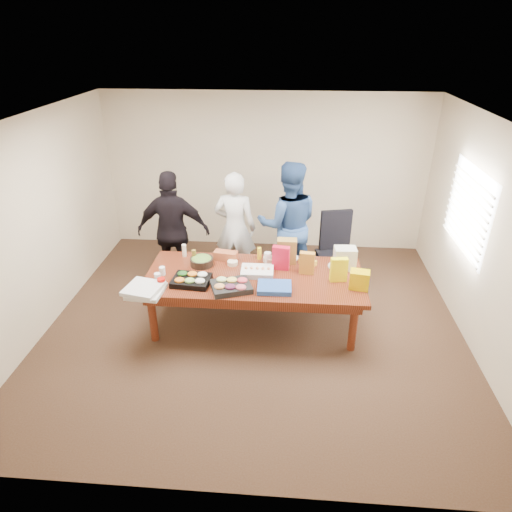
# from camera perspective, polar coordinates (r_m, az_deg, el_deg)

# --- Properties ---
(floor) EXTENTS (5.50, 5.00, 0.02)m
(floor) POSITION_cam_1_polar(r_m,az_deg,el_deg) (6.16, -0.21, -8.65)
(floor) COLOR #47301E
(floor) RESTS_ON ground
(ceiling) EXTENTS (5.50, 5.00, 0.02)m
(ceiling) POSITION_cam_1_polar(r_m,az_deg,el_deg) (5.06, -0.27, 17.10)
(ceiling) COLOR white
(ceiling) RESTS_ON wall_back
(wall_back) EXTENTS (5.50, 0.04, 2.70)m
(wall_back) POSITION_cam_1_polar(r_m,az_deg,el_deg) (7.81, 1.27, 10.56)
(wall_back) COLOR beige
(wall_back) RESTS_ON floor
(wall_front) EXTENTS (5.50, 0.04, 2.70)m
(wall_front) POSITION_cam_1_polar(r_m,az_deg,el_deg) (3.37, -3.79, -14.95)
(wall_front) COLOR beige
(wall_front) RESTS_ON floor
(wall_left) EXTENTS (0.04, 5.00, 2.70)m
(wall_left) POSITION_cam_1_polar(r_m,az_deg,el_deg) (6.30, -26.08, 3.44)
(wall_left) COLOR beige
(wall_left) RESTS_ON floor
(wall_right) EXTENTS (0.04, 5.00, 2.70)m
(wall_right) POSITION_cam_1_polar(r_m,az_deg,el_deg) (5.94, 27.28, 1.76)
(wall_right) COLOR beige
(wall_right) RESTS_ON floor
(window_panel) EXTENTS (0.03, 1.40, 1.10)m
(window_panel) POSITION_cam_1_polar(r_m,az_deg,el_deg) (6.38, 25.50, 5.33)
(window_panel) COLOR white
(window_panel) RESTS_ON wall_right
(window_blinds) EXTENTS (0.04, 1.36, 1.00)m
(window_blinds) POSITION_cam_1_polar(r_m,az_deg,el_deg) (6.37, 25.16, 5.35)
(window_blinds) COLOR beige
(window_blinds) RESTS_ON wall_right
(conference_table) EXTENTS (2.80, 1.20, 0.75)m
(conference_table) POSITION_cam_1_polar(r_m,az_deg,el_deg) (5.94, -0.22, -5.65)
(conference_table) COLOR #4C1C0F
(conference_table) RESTS_ON floor
(office_chair) EXTENTS (0.69, 0.69, 1.13)m
(office_chair) POSITION_cam_1_polar(r_m,az_deg,el_deg) (6.77, 10.08, 0.21)
(office_chair) COLOR black
(office_chair) RESTS_ON floor
(person_center) EXTENTS (0.68, 0.49, 1.76)m
(person_center) POSITION_cam_1_polar(r_m,az_deg,el_deg) (6.78, -2.68, 3.58)
(person_center) COLOR silver
(person_center) RESTS_ON floor
(person_right) EXTENTS (0.99, 0.80, 1.93)m
(person_right) POSITION_cam_1_polar(r_m,az_deg,el_deg) (6.70, 4.13, 4.02)
(person_right) COLOR navy
(person_right) RESTS_ON floor
(person_left) EXTENTS (1.08, 0.49, 1.82)m
(person_left) POSITION_cam_1_polar(r_m,az_deg,el_deg) (6.70, -10.51, 3.13)
(person_left) COLOR black
(person_left) RESTS_ON floor
(veggie_tray) EXTENTS (0.49, 0.40, 0.07)m
(veggie_tray) POSITION_cam_1_polar(r_m,az_deg,el_deg) (5.62, -8.27, -3.12)
(veggie_tray) COLOR black
(veggie_tray) RESTS_ON conference_table
(fruit_tray) EXTENTS (0.56, 0.50, 0.07)m
(fruit_tray) POSITION_cam_1_polar(r_m,az_deg,el_deg) (5.45, -3.20, -3.94)
(fruit_tray) COLOR black
(fruit_tray) RESTS_ON conference_table
(sheet_cake) EXTENTS (0.42, 0.32, 0.07)m
(sheet_cake) POSITION_cam_1_polar(r_m,az_deg,el_deg) (5.76, 0.16, -1.99)
(sheet_cake) COLOR white
(sheet_cake) RESTS_ON conference_table
(salad_bowl) EXTENTS (0.37, 0.37, 0.10)m
(salad_bowl) POSITION_cam_1_polar(r_m,az_deg,el_deg) (6.01, -6.97, -0.71)
(salad_bowl) COLOR black
(salad_bowl) RESTS_ON conference_table
(chip_bag_blue) EXTENTS (0.42, 0.32, 0.06)m
(chip_bag_blue) POSITION_cam_1_polar(r_m,az_deg,el_deg) (5.44, 2.37, -4.04)
(chip_bag_blue) COLOR #2751AB
(chip_bag_blue) RESTS_ON conference_table
(chip_bag_red) EXTENTS (0.23, 0.12, 0.32)m
(chip_bag_red) POSITION_cam_1_polar(r_m,az_deg,el_deg) (5.83, 3.21, -0.25)
(chip_bag_red) COLOR red
(chip_bag_red) RESTS_ON conference_table
(chip_bag_yellow) EXTENTS (0.22, 0.11, 0.31)m
(chip_bag_yellow) POSITION_cam_1_polar(r_m,az_deg,el_deg) (5.65, 10.54, -1.73)
(chip_bag_yellow) COLOR #FEF60C
(chip_bag_yellow) RESTS_ON conference_table
(chip_bag_orange) EXTENTS (0.20, 0.11, 0.30)m
(chip_bag_orange) POSITION_cam_1_polar(r_m,az_deg,el_deg) (5.76, 6.54, -0.90)
(chip_bag_orange) COLOR #C07D26
(chip_bag_orange) RESTS_ON conference_table
(mayo_jar) EXTENTS (0.12, 0.12, 0.15)m
(mayo_jar) POSITION_cam_1_polar(r_m,az_deg,el_deg) (6.02, 1.51, -0.21)
(mayo_jar) COLOR white
(mayo_jar) RESTS_ON conference_table
(mustard_bottle) EXTENTS (0.07, 0.07, 0.17)m
(mustard_bottle) POSITION_cam_1_polar(r_m,az_deg,el_deg) (6.11, 0.43, 0.35)
(mustard_bottle) COLOR gold
(mustard_bottle) RESTS_ON conference_table
(dressing_bottle) EXTENTS (0.07, 0.07, 0.19)m
(dressing_bottle) POSITION_cam_1_polar(r_m,az_deg,el_deg) (6.06, -7.92, -0.06)
(dressing_bottle) COLOR brown
(dressing_bottle) RESTS_ON conference_table
(ranch_bottle) EXTENTS (0.07, 0.07, 0.18)m
(ranch_bottle) POSITION_cam_1_polar(r_m,az_deg,el_deg) (6.26, -9.17, 0.71)
(ranch_bottle) COLOR #F6E9CD
(ranch_bottle) RESTS_ON conference_table
(banana_bunch) EXTENTS (0.25, 0.24, 0.07)m
(banana_bunch) POSITION_cam_1_polar(r_m,az_deg,el_deg) (6.03, 6.63, -0.77)
(banana_bunch) COLOR yellow
(banana_bunch) RESTS_ON conference_table
(bread_loaf) EXTENTS (0.33, 0.19, 0.13)m
(bread_loaf) POSITION_cam_1_polar(r_m,az_deg,el_deg) (6.11, -3.89, 0.04)
(bread_loaf) COLOR #A34E2C
(bread_loaf) RESTS_ON conference_table
(kraft_bag) EXTENTS (0.26, 0.15, 0.34)m
(kraft_bag) POSITION_cam_1_polar(r_m,az_deg,el_deg) (5.99, 3.95, 0.64)
(kraft_bag) COLOR olive
(kraft_bag) RESTS_ON conference_table
(red_cup) EXTENTS (0.11, 0.11, 0.13)m
(red_cup) POSITION_cam_1_polar(r_m,az_deg,el_deg) (5.58, -12.00, -3.40)
(red_cup) COLOR #AD0D05
(red_cup) RESTS_ON conference_table
(clear_cup_a) EXTENTS (0.09, 0.09, 0.11)m
(clear_cup_a) POSITION_cam_1_polar(r_m,az_deg,el_deg) (5.73, -12.48, -2.68)
(clear_cup_a) COLOR white
(clear_cup_a) RESTS_ON conference_table
(clear_cup_b) EXTENTS (0.08, 0.08, 0.11)m
(clear_cup_b) POSITION_cam_1_polar(r_m,az_deg,el_deg) (5.87, -11.90, -1.87)
(clear_cup_b) COLOR white
(clear_cup_b) RESTS_ON conference_table
(pizza_box_lower) EXTENTS (0.44, 0.44, 0.05)m
(pizza_box_lower) POSITION_cam_1_polar(r_m,az_deg,el_deg) (5.53, -13.89, -4.41)
(pizza_box_lower) COLOR silver
(pizza_box_lower) RESTS_ON conference_table
(pizza_box_upper) EXTENTS (0.48, 0.48, 0.05)m
(pizza_box_upper) POSITION_cam_1_polar(r_m,az_deg,el_deg) (5.51, -14.23, -4.04)
(pizza_box_upper) COLOR silver
(pizza_box_upper) RESTS_ON pizza_box_lower
(plate_a) EXTENTS (0.34, 0.34, 0.02)m
(plate_a) POSITION_cam_1_polar(r_m,az_deg,el_deg) (6.04, 10.53, -1.30)
(plate_a) COLOR silver
(plate_a) RESTS_ON conference_table
(plate_b) EXTENTS (0.32, 0.32, 0.02)m
(plate_b) POSITION_cam_1_polar(r_m,az_deg,el_deg) (6.18, 4.21, -0.20)
(plate_b) COLOR silver
(plate_b) RESTS_ON conference_table
(dip_bowl_a) EXTENTS (0.17, 0.17, 0.07)m
(dip_bowl_a) POSITION_cam_1_polar(r_m,az_deg,el_deg) (6.07, 1.68, -0.44)
(dip_bowl_a) COLOR beige
(dip_bowl_a) RESTS_ON conference_table
(dip_bowl_b) EXTENTS (0.16, 0.16, 0.06)m
(dip_bowl_b) POSITION_cam_1_polar(r_m,az_deg,el_deg) (5.99, -3.01, -0.88)
(dip_bowl_b) COLOR beige
(dip_bowl_b) RESTS_ON conference_table
(grocery_bag_white) EXTENTS (0.29, 0.22, 0.30)m
(grocery_bag_white) POSITION_cam_1_polar(r_m,az_deg,el_deg) (5.95, 11.29, -0.30)
(grocery_bag_white) COLOR silver
(grocery_bag_white) RESTS_ON conference_table
(grocery_bag_yellow) EXTENTS (0.26, 0.20, 0.23)m
(grocery_bag_yellow) POSITION_cam_1_polar(r_m,az_deg,el_deg) (5.56, 13.08, -2.98)
(grocery_bag_yellow) COLOR #E2BC00
(grocery_bag_yellow) RESTS_ON conference_table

